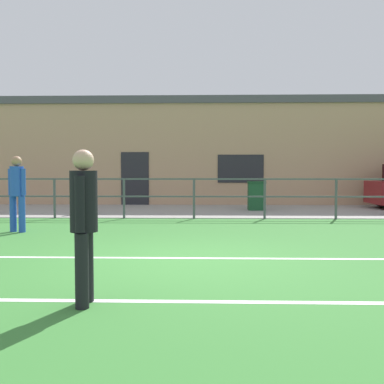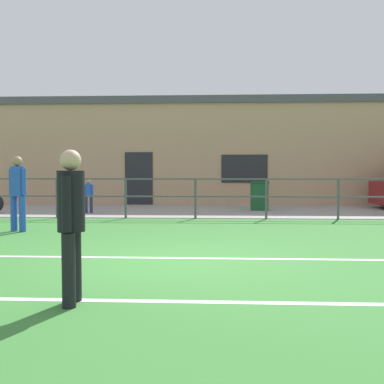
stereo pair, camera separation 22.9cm
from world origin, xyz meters
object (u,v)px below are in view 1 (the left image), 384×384
trash_bin_0 (256,195)px  player_striker (17,189)px  player_goalkeeper (84,217)px  spectator_child (86,194)px

trash_bin_0 → player_striker: bearing=-137.0°
player_goalkeeper → spectator_child: size_ratio=1.46×
player_striker → trash_bin_0: bearing=-116.8°
player_striker → trash_bin_0: (5.93, 5.53, -0.44)m
player_striker → trash_bin_0: size_ratio=1.70×
player_goalkeeper → player_striker: size_ratio=0.93×
player_striker → trash_bin_0: player_striker is taller
player_goalkeeper → trash_bin_0: (2.98, 10.88, -0.37)m
player_goalkeeper → spectator_child: bearing=12.0°
player_goalkeeper → trash_bin_0: size_ratio=1.59×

